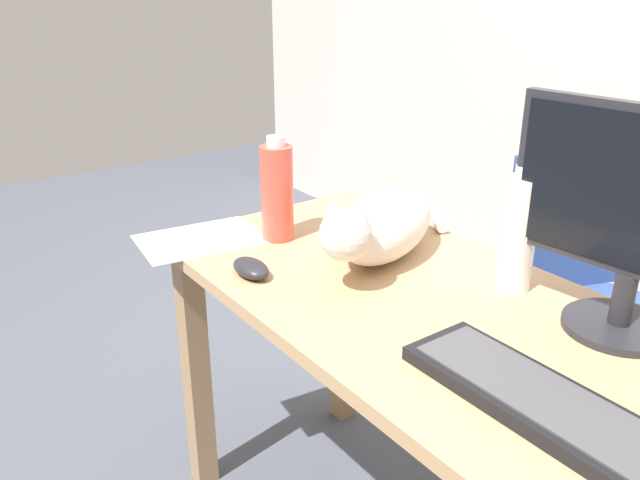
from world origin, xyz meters
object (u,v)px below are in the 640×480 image
object	(u,v)px
cat	(382,225)
water_bottle	(277,192)
office_chair	(580,342)
computer_mouse	(251,268)
monitor	(639,215)
spray_bottle	(518,233)
keyboard	(537,400)

from	to	relation	value
cat	water_bottle	bearing A→B (deg)	-152.31
office_chair	cat	xyz separation A→B (m)	(-0.17, -0.62, 0.45)
computer_mouse	monitor	bearing A→B (deg)	35.58
cat	spray_bottle	size ratio (longest dim) A/B	2.12
office_chair	keyboard	size ratio (longest dim) A/B	2.06
keyboard	cat	size ratio (longest dim) A/B	0.78
keyboard	computer_mouse	world-z (taller)	computer_mouse
spray_bottle	office_chair	bearing A→B (deg)	102.35
keyboard	water_bottle	bearing A→B (deg)	176.51
monitor	keyboard	bearing A→B (deg)	-79.56
monitor	computer_mouse	bearing A→B (deg)	-144.42
monitor	spray_bottle	world-z (taller)	monitor
office_chair	keyboard	world-z (taller)	office_chair
cat	computer_mouse	xyz separation A→B (m)	(-0.09, -0.29, -0.06)
cat	office_chair	bearing A→B (deg)	74.80
cat	computer_mouse	bearing A→B (deg)	-107.67
cat	monitor	bearing A→B (deg)	15.17
keyboard	spray_bottle	xyz separation A→B (m)	(-0.29, 0.30, 0.11)
office_chair	spray_bottle	world-z (taller)	spray_bottle
office_chair	monitor	xyz separation A→B (m)	(0.34, -0.49, 0.59)
office_chair	computer_mouse	bearing A→B (deg)	-106.00
cat	spray_bottle	bearing A→B (deg)	23.52
monitor	keyboard	distance (m)	0.38
monitor	office_chair	bearing A→B (deg)	124.94
office_chair	cat	size ratio (longest dim) A/B	1.62
office_chair	computer_mouse	distance (m)	1.03
computer_mouse	spray_bottle	distance (m)	0.57
keyboard	spray_bottle	world-z (taller)	spray_bottle
office_chair	water_bottle	bearing A→B (deg)	-118.75
keyboard	water_bottle	distance (m)	0.82
office_chair	water_bottle	distance (m)	0.98
monitor	water_bottle	size ratio (longest dim) A/B	1.86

